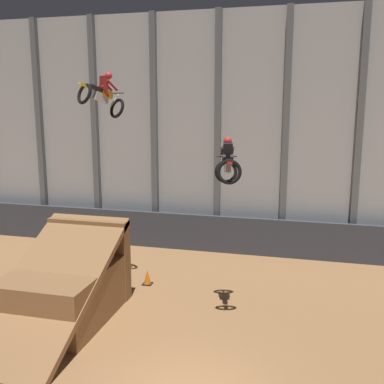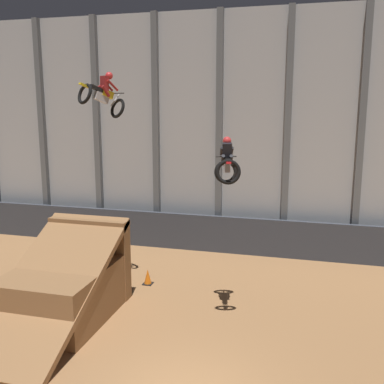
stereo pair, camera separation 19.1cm
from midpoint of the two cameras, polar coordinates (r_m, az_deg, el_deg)
name	(u,v)px [view 1 (the left image)]	position (r m, az deg, el deg)	size (l,w,h in m)	color
arena_back_wall	(251,134)	(20.53, 7.30, 7.30)	(32.00, 0.40, 10.85)	#ADB2B7
lower_barrier	(247,236)	(20.62, 6.74, -5.59)	(31.36, 0.20, 1.71)	#383D47
dirt_ramp	(68,286)	(15.30, -15.85, -11.36)	(2.89, 5.72, 2.99)	olive
rider_bike_left_air	(103,95)	(16.16, -11.63, 12.00)	(1.47, 1.81, 1.65)	black
rider_bike_right_air	(228,164)	(13.65, 4.14, 3.53)	(1.09, 1.79, 1.54)	black
traffic_cone_arena_edge	(147,277)	(17.45, -6.01, -10.71)	(0.36, 0.36, 0.58)	black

